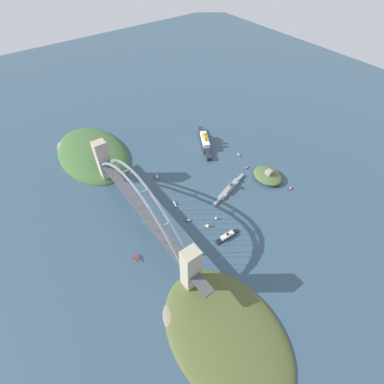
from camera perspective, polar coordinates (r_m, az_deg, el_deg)
name	(u,v)px	position (r m, az deg, el deg)	size (l,w,h in m)	color
ground_plane	(143,223)	(373.05, -9.83, -6.13)	(1400.00, 1400.00, 0.00)	#334C60
harbor_arch_bridge	(140,205)	(346.41, -10.55, -2.69)	(270.47, 17.43, 79.89)	#ADA38E
headland_west_shore	(92,154)	(493.04, -19.70, 7.23)	(164.91, 102.84, 28.70)	#3D6033
headland_east_shore	(224,333)	(308.39, 6.44, -26.54)	(148.56, 105.77, 17.11)	#4C562D
ocean_liner	(205,142)	(481.37, 2.63, 10.20)	(80.88, 48.27, 21.64)	#1E2333
naval_cruiser	(229,189)	(407.09, 7.56, 0.70)	(24.87, 75.59, 16.36)	gray
harbor_ferry_steamer	(227,236)	(355.63, 7.13, -8.85)	(7.58, 33.84, 7.36)	black
fort_island_mid_harbor	(268,176)	(434.29, 15.11, 3.24)	(45.43, 37.59, 15.50)	#4C6038
seaplane_taxiing_near_bridge	(136,258)	(343.55, -11.24, -12.93)	(11.23, 8.46, 4.68)	#B7B7B2
small_boat_0	(208,225)	(361.25, 3.23, -6.70)	(7.70, 6.07, 7.94)	gold
small_boat_1	(239,155)	(468.13, 9.45, 7.43)	(11.45, 2.48, 2.47)	#2D6B3D
small_boat_2	(216,218)	(370.23, 4.94, -5.22)	(5.99, 4.72, 6.05)	#B2231E
small_boat_3	(247,168)	(446.86, 11.09, 4.87)	(2.87, 7.76, 2.14)	#B2231E
small_boat_4	(290,189)	(430.24, 19.32, 0.63)	(2.29, 9.41, 2.27)	#B2231E
small_boat_5	(197,252)	(337.42, 1.06, -12.16)	(8.00, 7.50, 10.31)	#2D6B3D
small_boat_6	(175,204)	(387.34, -3.50, -2.40)	(10.89, 4.03, 2.47)	silver
small_boat_7	(188,221)	(368.52, -0.75, -5.83)	(6.25, 9.63, 2.30)	#234C8C
small_boat_8	(157,176)	(422.76, -7.18, 3.25)	(8.05, 6.45, 9.84)	black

